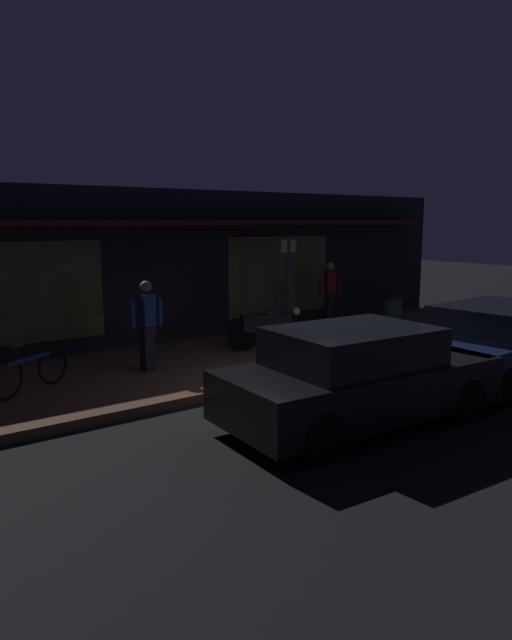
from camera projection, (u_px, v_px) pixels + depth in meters
name	position (u px, v px, depth m)	size (l,w,h in m)	color
ground_plane	(319.00, 400.00, 9.54)	(60.00, 60.00, 0.00)	black
sidewalk_slab	(218.00, 361.00, 11.90)	(18.00, 4.00, 0.15)	brown
storefront_building	(142.00, 266.00, 14.29)	(18.00, 3.30, 3.60)	black
motorcycle	(267.00, 326.00, 12.63)	(1.67, 0.69, 0.97)	black
bicycle_parked	(30.00, 370.00, 9.44)	(1.46, 0.86, 0.91)	black
person_photographer	(147.00, 324.00, 10.70)	(0.61, 0.39, 1.67)	#28232D
person_bystander	(330.00, 292.00, 15.46)	(0.58, 0.44, 1.67)	#28232D
sign_post	(288.00, 279.00, 14.00)	(0.44, 0.09, 2.40)	#47474C
trash_bin	(393.00, 313.00, 14.54)	(0.48, 0.48, 0.93)	#2D4C33
parked_car_near	(358.00, 377.00, 8.30)	(4.21, 2.03, 1.42)	black
parked_car_far	(499.00, 343.00, 10.56)	(4.20, 2.00, 1.42)	black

